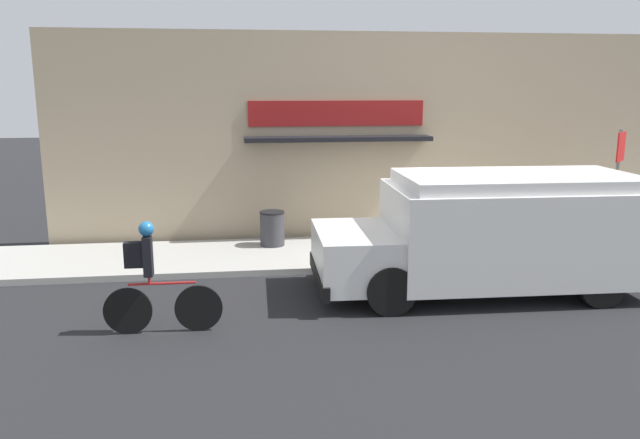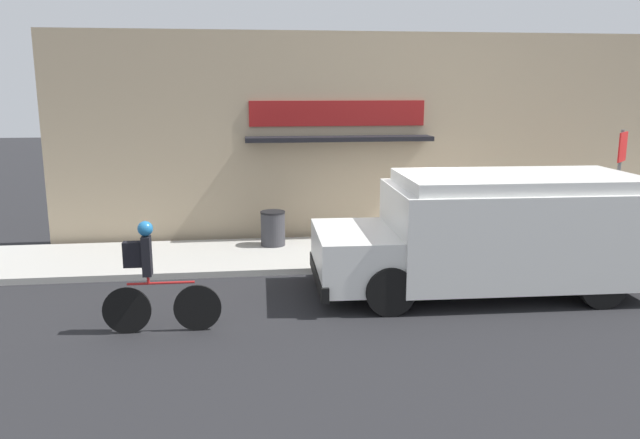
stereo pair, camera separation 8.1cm
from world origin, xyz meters
TOP-DOWN VIEW (x-y plane):
  - ground_plane at (0.00, 0.00)m, footprint 70.00×70.00m
  - sidewalk at (0.00, 1.26)m, footprint 28.00×2.52m
  - storefront at (-0.03, 2.77)m, footprint 15.35×0.76m
  - school_bus at (0.79, -1.34)m, footprint 5.61×2.79m
  - cyclist at (-4.75, -2.53)m, footprint 1.68×0.21m
  - stop_sign_post at (4.28, 0.70)m, footprint 0.45×0.45m
  - trash_bin at (-2.83, 1.85)m, footprint 0.53×0.53m

SIDE VIEW (x-z plane):
  - ground_plane at x=0.00m, z-range 0.00..0.00m
  - sidewalk at x=0.00m, z-range 0.00..0.12m
  - trash_bin at x=-2.83m, z-range 0.12..0.87m
  - cyclist at x=-4.75m, z-range -0.03..1.61m
  - school_bus at x=0.79m, z-range 0.04..2.08m
  - stop_sign_post at x=4.28m, z-range 0.54..3.04m
  - storefront at x=-0.03m, z-range 0.00..4.67m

